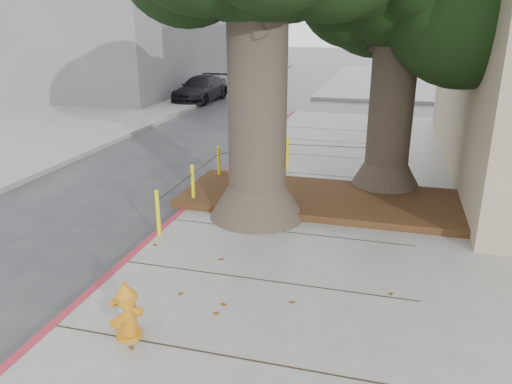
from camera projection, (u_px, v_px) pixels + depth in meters
The scene contains 8 objects.
ground at pixel (232, 284), 8.34m from camera, with size 140.00×140.00×0.00m, color #28282B.
sidewalk_far at pixel (450, 81), 34.13m from camera, with size 16.00×20.00×0.15m, color slate.
curb_red at pixel (181, 214), 11.09m from camera, with size 0.14×26.00×0.16m, color maroon.
planter_bed at pixel (320, 199), 11.59m from camera, with size 6.40×2.60×0.16m, color black.
bollard_ring at pixel (253, 169), 12.32m from camera, with size 3.79×5.39×0.95m.
fire_hydrant at pixel (127, 311), 6.58m from camera, with size 0.44×0.42×0.83m.
car_silver at pixel (493, 100), 23.61m from camera, with size 1.26×3.13×1.07m, color #A0A0A5.
car_dark at pixel (201, 89), 26.42m from camera, with size 1.80×4.44×1.29m, color black.
Camera 1 is at (2.33, -7.00, 4.21)m, focal length 35.00 mm.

